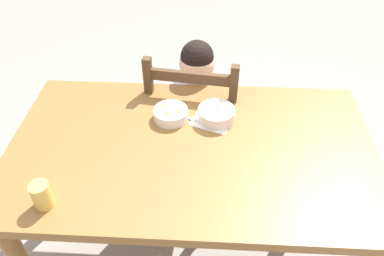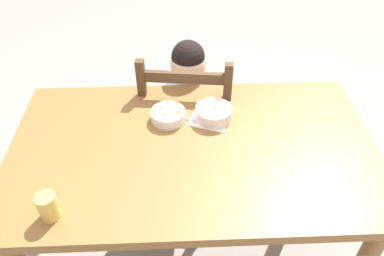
% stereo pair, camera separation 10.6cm
% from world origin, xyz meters
% --- Properties ---
extents(ground_plane, '(8.00, 8.00, 0.00)m').
position_xyz_m(ground_plane, '(0.00, 0.00, 0.00)').
color(ground_plane, gray).
extents(dining_table, '(1.42, 0.83, 0.75)m').
position_xyz_m(dining_table, '(0.00, 0.00, 0.65)').
color(dining_table, olive).
rests_on(dining_table, ground).
extents(dining_chair, '(0.47, 0.47, 0.93)m').
position_xyz_m(dining_chair, '(-0.01, 0.46, 0.44)').
color(dining_chair, '#4F3720').
rests_on(dining_chair, ground).
extents(child_figure, '(0.32, 0.31, 0.94)m').
position_xyz_m(child_figure, '(-0.00, 0.46, 0.62)').
color(child_figure, silver).
rests_on(child_figure, ground).
extents(bowl_of_peas, '(0.15, 0.15, 0.06)m').
position_xyz_m(bowl_of_peas, '(0.09, 0.16, 0.78)').
color(bowl_of_peas, white).
rests_on(bowl_of_peas, dining_table).
extents(bowl_of_carrots, '(0.14, 0.14, 0.05)m').
position_xyz_m(bowl_of_carrots, '(-0.09, 0.16, 0.78)').
color(bowl_of_carrots, white).
rests_on(bowl_of_carrots, dining_table).
extents(spoon, '(0.12, 0.09, 0.01)m').
position_xyz_m(spoon, '(-0.04, 0.18, 0.76)').
color(spoon, silver).
rests_on(spoon, dining_table).
extents(drinking_cup, '(0.06, 0.06, 0.10)m').
position_xyz_m(drinking_cup, '(-0.47, -0.30, 0.80)').
color(drinking_cup, '#E4C156').
rests_on(drinking_cup, dining_table).
extents(paper_napkin, '(0.20, 0.19, 0.00)m').
position_xyz_m(paper_napkin, '(0.08, 0.16, 0.75)').
color(paper_napkin, white).
rests_on(paper_napkin, dining_table).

